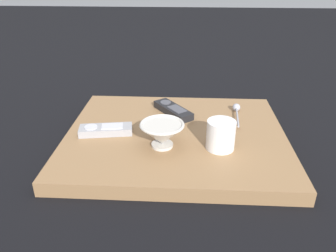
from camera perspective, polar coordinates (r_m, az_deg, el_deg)
name	(u,v)px	position (r m, az deg, el deg)	size (l,w,h in m)	color
ground_plane	(176,143)	(1.00, 1.32, -3.01)	(6.00, 6.00, 0.00)	black
table	(176,138)	(0.99, 1.33, -2.02)	(0.64, 0.54, 0.04)	#936D47
cereal_bowl	(162,133)	(0.89, -1.02, -1.28)	(0.12, 0.12, 0.07)	beige
coffee_mug	(221,135)	(0.90, 9.04, -1.52)	(0.08, 0.08, 0.08)	white
teaspoon	(237,109)	(1.12, 11.68, 2.82)	(0.03, 0.16, 0.03)	#A3A5B2
tv_remote_near	(173,110)	(1.10, 0.86, 2.75)	(0.14, 0.16, 0.03)	black
tv_remote_far	(106,130)	(0.99, -10.64, -0.65)	(0.16, 0.08, 0.02)	#9E9EA3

